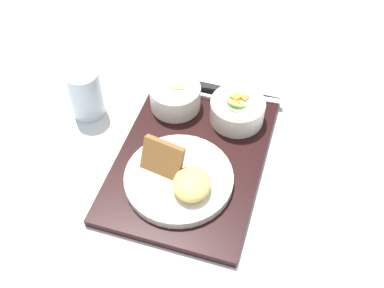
% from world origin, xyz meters
% --- Properties ---
extents(ground_plane, '(4.00, 4.00, 0.00)m').
position_xyz_m(ground_plane, '(0.00, 0.00, 0.00)').
color(ground_plane, silver).
extents(serving_tray, '(0.44, 0.32, 0.02)m').
position_xyz_m(serving_tray, '(0.00, 0.00, 0.01)').
color(serving_tray, black).
rests_on(serving_tray, ground_plane).
extents(bowl_salad, '(0.12, 0.12, 0.06)m').
position_xyz_m(bowl_salad, '(-0.13, 0.06, 0.05)').
color(bowl_salad, silver).
rests_on(bowl_salad, serving_tray).
extents(bowl_soup, '(0.11, 0.11, 0.06)m').
position_xyz_m(bowl_soup, '(-0.12, -0.08, 0.05)').
color(bowl_soup, silver).
rests_on(bowl_soup, serving_tray).
extents(plate_main, '(0.22, 0.22, 0.08)m').
position_xyz_m(plate_main, '(0.08, 0.01, 0.04)').
color(plate_main, silver).
rests_on(plate_main, serving_tray).
extents(knife, '(0.04, 0.19, 0.01)m').
position_xyz_m(knife, '(-0.19, 0.01, 0.02)').
color(knife, silver).
rests_on(knife, serving_tray).
extents(spoon, '(0.03, 0.16, 0.01)m').
position_xyz_m(spoon, '(-0.17, 0.02, 0.02)').
color(spoon, silver).
rests_on(spoon, serving_tray).
extents(glass_water, '(0.07, 0.07, 0.12)m').
position_xyz_m(glass_water, '(-0.05, -0.27, 0.05)').
color(glass_water, silver).
rests_on(glass_water, ground_plane).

